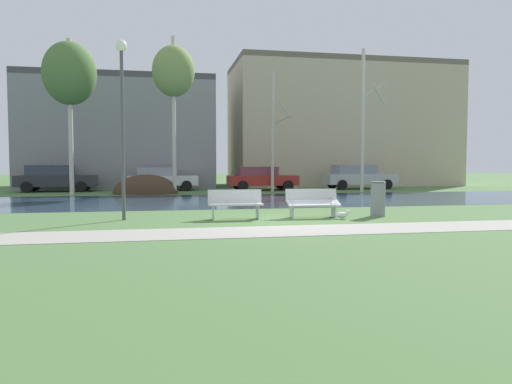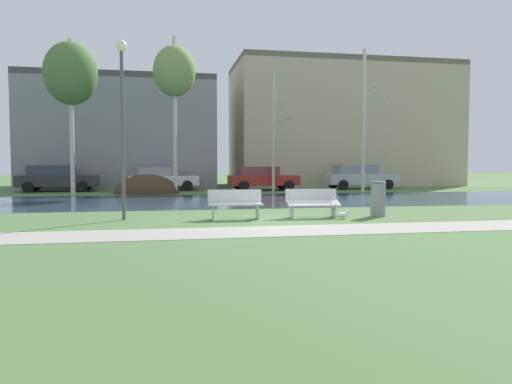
{
  "view_description": "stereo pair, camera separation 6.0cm",
  "coord_description": "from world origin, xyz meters",
  "px_view_note": "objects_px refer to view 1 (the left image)",
  "views": [
    {
      "loc": [
        -3.27,
        -13.23,
        1.61
      ],
      "look_at": [
        -0.39,
        1.54,
        0.75
      ],
      "focal_mm": 33.58,
      "sensor_mm": 36.0,
      "label": 1
    },
    {
      "loc": [
        -3.21,
        -13.24,
        1.61
      ],
      "look_at": [
        -0.39,
        1.54,
        0.75
      ],
      "focal_mm": 33.58,
      "sensor_mm": 36.0,
      "label": 2
    }
  ],
  "objects_px": {
    "parked_hatch_third_red": "(261,178)",
    "parked_wagon_fourth_silver": "(358,176)",
    "bench_left": "(235,203)",
    "seagull": "(343,214)",
    "streetlamp": "(122,100)",
    "trash_bin": "(378,198)",
    "parked_sedan_second_white": "(161,178)",
    "parked_van_nearest_dark": "(55,178)",
    "bench_right": "(313,202)"
  },
  "relations": [
    {
      "from": "parked_hatch_third_red",
      "to": "seagull",
      "type": "bearing_deg",
      "value": -92.87
    },
    {
      "from": "bench_left",
      "to": "parked_van_nearest_dark",
      "type": "bearing_deg",
      "value": 117.22
    },
    {
      "from": "seagull",
      "to": "parked_hatch_third_red",
      "type": "height_order",
      "value": "parked_hatch_third_red"
    },
    {
      "from": "streetlamp",
      "to": "seagull",
      "type": "bearing_deg",
      "value": -8.51
    },
    {
      "from": "bench_right",
      "to": "streetlamp",
      "type": "height_order",
      "value": "streetlamp"
    },
    {
      "from": "bench_left",
      "to": "parked_hatch_third_red",
      "type": "xyz_separation_m",
      "value": [
        3.94,
        15.47,
        0.31
      ]
    },
    {
      "from": "parked_wagon_fourth_silver",
      "to": "bench_left",
      "type": "bearing_deg",
      "value": -123.72
    },
    {
      "from": "bench_left",
      "to": "parked_van_nearest_dark",
      "type": "distance_m",
      "value": 18.35
    },
    {
      "from": "bench_right",
      "to": "parked_hatch_third_red",
      "type": "distance_m",
      "value": 15.56
    },
    {
      "from": "seagull",
      "to": "streetlamp",
      "type": "height_order",
      "value": "streetlamp"
    },
    {
      "from": "bench_right",
      "to": "streetlamp",
      "type": "relative_size",
      "value": 0.32
    },
    {
      "from": "streetlamp",
      "to": "parked_wagon_fourth_silver",
      "type": "xyz_separation_m",
      "value": [
        13.76,
        15.38,
        -2.64
      ]
    },
    {
      "from": "parked_sedan_second_white",
      "to": "parked_wagon_fourth_silver",
      "type": "bearing_deg",
      "value": -2.51
    },
    {
      "from": "seagull",
      "to": "parked_wagon_fourth_silver",
      "type": "bearing_deg",
      "value": 65.59
    },
    {
      "from": "trash_bin",
      "to": "seagull",
      "type": "relative_size",
      "value": 2.28
    },
    {
      "from": "seagull",
      "to": "parked_sedan_second_white",
      "type": "bearing_deg",
      "value": 107.52
    },
    {
      "from": "streetlamp",
      "to": "parked_hatch_third_red",
      "type": "height_order",
      "value": "streetlamp"
    },
    {
      "from": "parked_van_nearest_dark",
      "to": "parked_hatch_third_red",
      "type": "height_order",
      "value": "parked_van_nearest_dark"
    },
    {
      "from": "trash_bin",
      "to": "parked_wagon_fourth_silver",
      "type": "height_order",
      "value": "parked_wagon_fourth_silver"
    },
    {
      "from": "trash_bin",
      "to": "streetlamp",
      "type": "relative_size",
      "value": 0.21
    },
    {
      "from": "trash_bin",
      "to": "seagull",
      "type": "height_order",
      "value": "trash_bin"
    },
    {
      "from": "trash_bin",
      "to": "seagull",
      "type": "xyz_separation_m",
      "value": [
        -1.34,
        -0.47,
        -0.43
      ]
    },
    {
      "from": "trash_bin",
      "to": "parked_hatch_third_red",
      "type": "height_order",
      "value": "parked_hatch_third_red"
    },
    {
      "from": "seagull",
      "to": "bench_left",
      "type": "bearing_deg",
      "value": 170.61
    },
    {
      "from": "trash_bin",
      "to": "parked_hatch_third_red",
      "type": "xyz_separation_m",
      "value": [
        -0.54,
        15.53,
        0.22
      ]
    },
    {
      "from": "seagull",
      "to": "parked_van_nearest_dark",
      "type": "bearing_deg",
      "value": 124.41
    },
    {
      "from": "parked_wagon_fourth_silver",
      "to": "streetlamp",
      "type": "bearing_deg",
      "value": -131.82
    },
    {
      "from": "trash_bin",
      "to": "parked_van_nearest_dark",
      "type": "height_order",
      "value": "parked_van_nearest_dark"
    },
    {
      "from": "parked_hatch_third_red",
      "to": "parked_wagon_fourth_silver",
      "type": "xyz_separation_m",
      "value": [
        6.61,
        0.34,
        0.05
      ]
    },
    {
      "from": "seagull",
      "to": "parked_van_nearest_dark",
      "type": "xyz_separation_m",
      "value": [
        -11.53,
        16.83,
        0.69
      ]
    },
    {
      "from": "parked_wagon_fourth_silver",
      "to": "parked_hatch_third_red",
      "type": "bearing_deg",
      "value": -177.1
    },
    {
      "from": "trash_bin",
      "to": "parked_sedan_second_white",
      "type": "distance_m",
      "value": 17.73
    },
    {
      "from": "bench_left",
      "to": "trash_bin",
      "type": "relative_size",
      "value": 1.5
    },
    {
      "from": "bench_left",
      "to": "trash_bin",
      "type": "xyz_separation_m",
      "value": [
        4.48,
        -0.05,
        0.09
      ]
    },
    {
      "from": "bench_right",
      "to": "streetlamp",
      "type": "distance_m",
      "value": 6.35
    },
    {
      "from": "streetlamp",
      "to": "parked_wagon_fourth_silver",
      "type": "height_order",
      "value": "streetlamp"
    },
    {
      "from": "seagull",
      "to": "parked_hatch_third_red",
      "type": "bearing_deg",
      "value": 87.13
    },
    {
      "from": "streetlamp",
      "to": "parked_van_nearest_dark",
      "type": "distance_m",
      "value": 16.92
    },
    {
      "from": "bench_left",
      "to": "seagull",
      "type": "bearing_deg",
      "value": -9.39
    },
    {
      "from": "bench_left",
      "to": "parked_wagon_fourth_silver",
      "type": "distance_m",
      "value": 19.01
    },
    {
      "from": "parked_sedan_second_white",
      "to": "streetlamp",
      "type": "bearing_deg",
      "value": -93.67
    },
    {
      "from": "streetlamp",
      "to": "parked_wagon_fourth_silver",
      "type": "distance_m",
      "value": 20.81
    },
    {
      "from": "bench_right",
      "to": "parked_sedan_second_white",
      "type": "distance_m",
      "value": 16.99
    },
    {
      "from": "bench_left",
      "to": "trash_bin",
      "type": "distance_m",
      "value": 4.48
    },
    {
      "from": "parked_sedan_second_white",
      "to": "parked_hatch_third_red",
      "type": "relative_size",
      "value": 0.99
    },
    {
      "from": "parked_hatch_third_red",
      "to": "parked_wagon_fourth_silver",
      "type": "height_order",
      "value": "parked_wagon_fourth_silver"
    },
    {
      "from": "seagull",
      "to": "parked_wagon_fourth_silver",
      "type": "height_order",
      "value": "parked_wagon_fourth_silver"
    },
    {
      "from": "parked_hatch_third_red",
      "to": "streetlamp",
      "type": "bearing_deg",
      "value": -115.43
    },
    {
      "from": "seagull",
      "to": "parked_van_nearest_dark",
      "type": "height_order",
      "value": "parked_van_nearest_dark"
    },
    {
      "from": "seagull",
      "to": "parked_hatch_third_red",
      "type": "xyz_separation_m",
      "value": [
        0.8,
        15.99,
        0.65
      ]
    }
  ]
}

